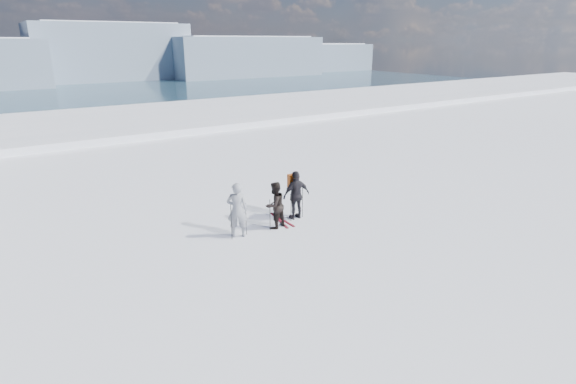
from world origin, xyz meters
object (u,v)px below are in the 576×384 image
object	(u,v)px
skier_pack	(296,195)
skis_loose	(281,220)
skier_grey	(237,210)
skier_dark	(275,205)

from	to	relation	value
skier_pack	skis_loose	world-z (taller)	skier_pack
skier_grey	skis_loose	xyz separation A→B (m)	(2.08, 0.39, -0.99)
skis_loose	skier_pack	bearing A→B (deg)	-13.85
skier_grey	skier_pack	bearing A→B (deg)	-143.21
skis_loose	skier_grey	bearing A→B (deg)	-169.32
skier_grey	skier_dark	bearing A→B (deg)	-151.15
skier_dark	skier_pack	bearing A→B (deg)	-179.07
skier_dark	skier_grey	bearing A→B (deg)	-16.82
skier_grey	skis_loose	size ratio (longest dim) A/B	1.18
skier_dark	skier_pack	xyz separation A→B (m)	(1.19, 0.32, 0.08)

